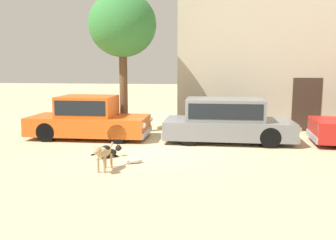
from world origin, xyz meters
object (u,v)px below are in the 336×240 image
(parked_sedan_nearest, at_px, (89,118))
(stray_dog_tan, at_px, (104,152))
(parked_sedan_second, at_px, (226,119))
(acacia_tree_left, at_px, (122,26))
(stray_dog_spotted, at_px, (109,152))
(stray_cat, at_px, (135,161))

(parked_sedan_nearest, xyz_separation_m, stray_dog_tan, (1.76, -3.90, -0.25))
(parked_sedan_second, xyz_separation_m, stray_dog_tan, (-3.09, -3.91, -0.28))
(parked_sedan_second, height_order, acacia_tree_left, acacia_tree_left)
(parked_sedan_second, bearing_deg, stray_dog_spotted, -141.54)
(stray_cat, bearing_deg, acacia_tree_left, -105.56)
(parked_sedan_nearest, bearing_deg, acacia_tree_left, 46.18)
(stray_dog_tan, bearing_deg, parked_sedan_nearest, -148.67)
(stray_dog_tan, bearing_deg, acacia_tree_left, -164.51)
(parked_sedan_second, bearing_deg, stray_dog_tan, -128.21)
(parked_sedan_second, height_order, stray_cat, parked_sedan_second)
(stray_dog_tan, distance_m, stray_cat, 1.07)
(stray_dog_spotted, height_order, stray_cat, stray_dog_spotted)
(parked_sedan_nearest, relative_size, stray_dog_tan, 4.02)
(parked_sedan_second, distance_m, acacia_tree_left, 5.13)
(stray_cat, relative_size, acacia_tree_left, 0.11)
(stray_dog_tan, relative_size, stray_cat, 1.86)
(parked_sedan_second, height_order, stray_dog_spotted, parked_sedan_second)
(acacia_tree_left, bearing_deg, stray_dog_spotted, -82.29)
(stray_cat, bearing_deg, stray_dog_tan, 19.24)
(parked_sedan_nearest, relative_size, parked_sedan_second, 0.98)
(stray_dog_tan, xyz_separation_m, stray_cat, (0.60, 0.79, -0.41))
(stray_dog_tan, height_order, stray_cat, stray_dog_tan)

